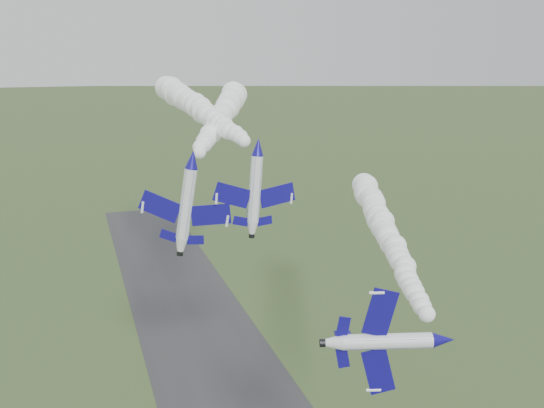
# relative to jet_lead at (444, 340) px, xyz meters

# --- Properties ---
(runway) EXTENTS (24.00, 260.00, 0.04)m
(runway) POSITION_rel_jet_lead_xyz_m (-10.61, 41.29, -29.04)
(runway) COLOR #313133
(runway) RESTS_ON ground
(jet_lead) EXTENTS (6.38, 12.87, 10.84)m
(jet_lead) POSITION_rel_jet_lead_xyz_m (0.00, 0.00, 0.00)
(jet_lead) COLOR white
(smoke_trail_jet_lead) EXTENTS (20.63, 55.58, 4.46)m
(smoke_trail_jet_lead) POSITION_rel_jet_lead_xyz_m (10.41, 30.23, 1.25)
(smoke_trail_jet_lead) COLOR white
(jet_pair_left) EXTENTS (11.89, 13.91, 3.84)m
(jet_pair_left) POSITION_rel_jet_lead_xyz_m (-18.08, 30.00, 13.69)
(jet_pair_left) COLOR white
(smoke_trail_jet_pair_left) EXTENTS (29.02, 68.46, 5.66)m
(smoke_trail_jet_pair_left) POSITION_rel_jet_lead_xyz_m (-4.99, 66.57, 15.37)
(smoke_trail_jet_pair_left) COLOR white
(jet_pair_right) EXTENTS (11.04, 13.32, 3.33)m
(jet_pair_right) POSITION_rel_jet_lead_xyz_m (-9.70, 28.69, 15.06)
(jet_pair_right) COLOR white
(smoke_trail_jet_pair_right) EXTENTS (7.12, 74.57, 5.68)m
(smoke_trail_jet_pair_right) POSITION_rel_jet_lead_xyz_m (-9.49, 69.03, 16.86)
(smoke_trail_jet_pair_right) COLOR white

